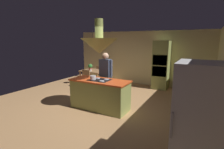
{
  "coord_description": "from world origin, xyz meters",
  "views": [
    {
      "loc": [
        2.78,
        -4.49,
        2.11
      ],
      "look_at": [
        0.1,
        0.4,
        1.0
      ],
      "focal_mm": 27.41,
      "sensor_mm": 36.0,
      "label": 1
    }
  ],
  "objects_px": {
    "dining_table": "(93,73)",
    "cooking_pot_on_cooktop": "(93,78)",
    "canister_flour": "(205,87)",
    "potted_plant_on_table": "(90,67)",
    "oven_tower": "(161,65)",
    "person_at_island": "(106,74)",
    "cup_on_table": "(91,70)",
    "microwave_on_counter": "(206,76)",
    "kitchen_island": "(100,94)",
    "chair_facing_island": "(85,79)",
    "refrigerator": "(200,126)",
    "canister_sugar": "(205,86)",
    "chair_by_back_wall": "(101,73)"
  },
  "relations": [
    {
      "from": "dining_table",
      "to": "cooking_pot_on_cooktop",
      "type": "xyz_separation_m",
      "value": [
        1.54,
        -2.23,
        0.35
      ]
    },
    {
      "from": "cooking_pot_on_cooktop",
      "to": "canister_flour",
      "type": "bearing_deg",
      "value": 7.44
    },
    {
      "from": "potted_plant_on_table",
      "to": "oven_tower",
      "type": "bearing_deg",
      "value": 22.62
    },
    {
      "from": "person_at_island",
      "to": "cup_on_table",
      "type": "height_order",
      "value": "person_at_island"
    },
    {
      "from": "microwave_on_counter",
      "to": "kitchen_island",
      "type": "bearing_deg",
      "value": -153.02
    },
    {
      "from": "kitchen_island",
      "to": "canister_flour",
      "type": "height_order",
      "value": "canister_flour"
    },
    {
      "from": "kitchen_island",
      "to": "canister_flour",
      "type": "relative_size",
      "value": 10.69
    },
    {
      "from": "chair_facing_island",
      "to": "potted_plant_on_table",
      "type": "height_order",
      "value": "potted_plant_on_table"
    },
    {
      "from": "dining_table",
      "to": "microwave_on_counter",
      "type": "height_order",
      "value": "microwave_on_counter"
    },
    {
      "from": "dining_table",
      "to": "person_at_island",
      "type": "relative_size",
      "value": 0.62
    },
    {
      "from": "chair_facing_island",
      "to": "microwave_on_counter",
      "type": "relative_size",
      "value": 1.89
    },
    {
      "from": "oven_tower",
      "to": "canister_flour",
      "type": "xyz_separation_m",
      "value": [
        1.74,
        -2.98,
        -0.04
      ]
    },
    {
      "from": "microwave_on_counter",
      "to": "refrigerator",
      "type": "bearing_deg",
      "value": -90.73
    },
    {
      "from": "refrigerator",
      "to": "canister_flour",
      "type": "bearing_deg",
      "value": 88.83
    },
    {
      "from": "chair_facing_island",
      "to": "canister_sugar",
      "type": "relative_size",
      "value": 5.45
    },
    {
      "from": "canister_sugar",
      "to": "microwave_on_counter",
      "type": "relative_size",
      "value": 0.35
    },
    {
      "from": "dining_table",
      "to": "cooking_pot_on_cooktop",
      "type": "height_order",
      "value": "cooking_pot_on_cooktop"
    },
    {
      "from": "person_at_island",
      "to": "oven_tower",
      "type": "bearing_deg",
      "value": 63.48
    },
    {
      "from": "person_at_island",
      "to": "chair_facing_island",
      "type": "distance_m",
      "value": 1.76
    },
    {
      "from": "potted_plant_on_table",
      "to": "cup_on_table",
      "type": "xyz_separation_m",
      "value": [
        0.13,
        -0.15,
        -0.12
      ]
    },
    {
      "from": "microwave_on_counter",
      "to": "canister_flour",
      "type": "bearing_deg",
      "value": -90.0
    },
    {
      "from": "chair_by_back_wall",
      "to": "dining_table",
      "type": "bearing_deg",
      "value": 90.0
    },
    {
      "from": "refrigerator",
      "to": "canister_sugar",
      "type": "xyz_separation_m",
      "value": [
        0.04,
        2.14,
        0.09
      ]
    },
    {
      "from": "chair_facing_island",
      "to": "chair_by_back_wall",
      "type": "height_order",
      "value": "same"
    },
    {
      "from": "chair_facing_island",
      "to": "potted_plant_on_table",
      "type": "distance_m",
      "value": 0.74
    },
    {
      "from": "oven_tower",
      "to": "canister_sugar",
      "type": "bearing_deg",
      "value": -58.15
    },
    {
      "from": "chair_by_back_wall",
      "to": "microwave_on_counter",
      "type": "bearing_deg",
      "value": 163.76
    },
    {
      "from": "cooking_pot_on_cooktop",
      "to": "kitchen_island",
      "type": "bearing_deg",
      "value": 39.09
    },
    {
      "from": "oven_tower",
      "to": "refrigerator",
      "type": "height_order",
      "value": "oven_tower"
    },
    {
      "from": "refrigerator",
      "to": "chair_by_back_wall",
      "type": "xyz_separation_m",
      "value": [
        -4.5,
        4.47,
        -0.41
      ]
    },
    {
      "from": "person_at_island",
      "to": "canister_flour",
      "type": "bearing_deg",
      "value": -7.54
    },
    {
      "from": "kitchen_island",
      "to": "cup_on_table",
      "type": "bearing_deg",
      "value": 132.06
    },
    {
      "from": "refrigerator",
      "to": "person_at_island",
      "type": "xyz_separation_m",
      "value": [
        -2.99,
        2.36,
        0.07
      ]
    },
    {
      "from": "refrigerator",
      "to": "cooking_pot_on_cooktop",
      "type": "xyz_separation_m",
      "value": [
        -2.96,
        1.57,
        0.09
      ]
    },
    {
      "from": "chair_by_back_wall",
      "to": "chair_facing_island",
      "type": "bearing_deg",
      "value": 90.0
    },
    {
      "from": "potted_plant_on_table",
      "to": "kitchen_island",
      "type": "bearing_deg",
      "value": -48.07
    },
    {
      "from": "dining_table",
      "to": "canister_sugar",
      "type": "distance_m",
      "value": 4.85
    },
    {
      "from": "person_at_island",
      "to": "microwave_on_counter",
      "type": "distance_m",
      "value": 3.13
    },
    {
      "from": "dining_table",
      "to": "cup_on_table",
      "type": "distance_m",
      "value": 0.27
    },
    {
      "from": "canister_flour",
      "to": "microwave_on_counter",
      "type": "xyz_separation_m",
      "value": [
        0.0,
        1.18,
        0.05
      ]
    },
    {
      "from": "chair_facing_island",
      "to": "canister_sugar",
      "type": "height_order",
      "value": "canister_sugar"
    },
    {
      "from": "potted_plant_on_table",
      "to": "cooking_pot_on_cooktop",
      "type": "xyz_separation_m",
      "value": [
        1.66,
        -2.16,
        0.08
      ]
    },
    {
      "from": "chair_by_back_wall",
      "to": "canister_sugar",
      "type": "height_order",
      "value": "canister_sugar"
    },
    {
      "from": "canister_flour",
      "to": "chair_facing_island",
      "type": "bearing_deg",
      "value": 165.55
    },
    {
      "from": "cooking_pot_on_cooktop",
      "to": "person_at_island",
      "type": "bearing_deg",
      "value": 91.98
    },
    {
      "from": "person_at_island",
      "to": "microwave_on_counter",
      "type": "xyz_separation_m",
      "value": [
        3.03,
        0.78,
        0.08
      ]
    },
    {
      "from": "chair_by_back_wall",
      "to": "canister_sugar",
      "type": "bearing_deg",
      "value": 152.87
    },
    {
      "from": "chair_by_back_wall",
      "to": "canister_flour",
      "type": "height_order",
      "value": "canister_flour"
    },
    {
      "from": "person_at_island",
      "to": "refrigerator",
      "type": "bearing_deg",
      "value": -38.35
    },
    {
      "from": "microwave_on_counter",
      "to": "cooking_pot_on_cooktop",
      "type": "height_order",
      "value": "microwave_on_counter"
    }
  ]
}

